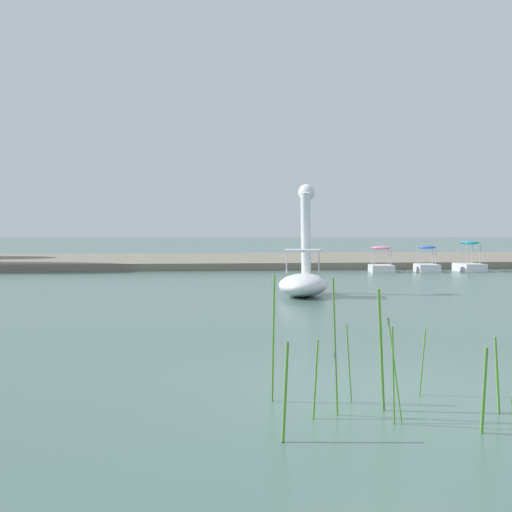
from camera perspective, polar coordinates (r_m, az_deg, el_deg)
ground_plane at (r=8.83m, az=10.84°, el=-11.31°), size 607.93×607.93×0.00m
shore_bank_far at (r=45.47m, az=-3.11°, el=-0.33°), size 112.63×19.44×0.40m
swan_boat at (r=21.54m, az=4.09°, el=-1.60°), size 2.25×3.15×3.67m
pedal_boat_pink at (r=35.11m, az=10.65°, el=-0.68°), size 1.39×1.98×1.36m
pedal_boat_blue at (r=35.79m, az=14.37°, el=-0.69°), size 1.34×2.11×1.39m
pedal_boat_teal at (r=36.89m, az=17.76°, el=-0.54°), size 1.24×2.27×1.62m
person_on_path at (r=38.91m, az=4.34°, el=0.96°), size 0.30×0.30×1.73m
reed_clump_foreground at (r=7.71m, az=13.78°, el=-8.87°), size 3.76×1.81×1.54m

